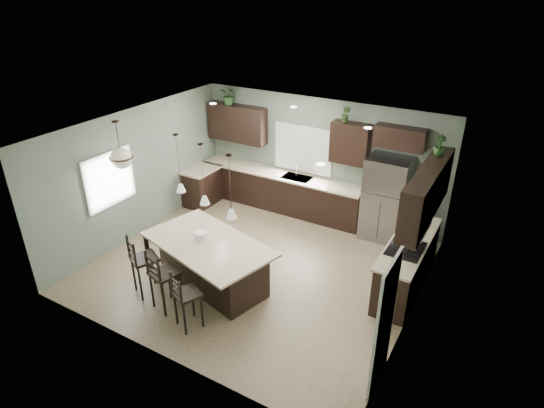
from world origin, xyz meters
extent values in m
plane|color=#9E8466|center=(0.00, 0.00, 0.00)|extent=(6.00, 6.00, 0.00)
cube|color=white|center=(2.98, -1.55, 1.02)|extent=(0.04, 0.82, 2.04)
cube|color=white|center=(-0.40, 2.73, 1.55)|extent=(1.35, 0.02, 1.00)
cube|color=white|center=(-2.98, -0.80, 1.55)|extent=(0.02, 1.10, 1.00)
cube|color=black|center=(-2.70, 1.70, 0.45)|extent=(0.60, 0.90, 0.90)
cube|color=beige|center=(-2.68, 1.70, 0.92)|extent=(0.66, 0.96, 0.04)
cube|color=black|center=(-0.85, 2.45, 0.45)|extent=(4.20, 0.60, 0.90)
cube|color=beige|center=(-0.85, 2.43, 0.92)|extent=(4.20, 0.66, 0.04)
cube|color=gray|center=(-0.40, 2.43, 0.94)|extent=(0.70, 0.45, 0.01)
cylinder|color=silver|center=(-0.40, 2.40, 1.08)|extent=(0.02, 0.02, 0.28)
cube|color=black|center=(-2.15, 2.58, 1.95)|extent=(1.55, 0.34, 0.90)
cube|color=black|center=(0.80, 2.58, 1.95)|extent=(0.85, 0.34, 0.90)
cube|color=black|center=(1.85, 2.58, 2.25)|extent=(1.05, 0.34, 0.45)
cube|color=black|center=(2.70, 0.87, 0.45)|extent=(0.60, 2.35, 0.90)
cube|color=beige|center=(2.68, 0.87, 0.92)|extent=(0.66, 2.35, 0.04)
cube|color=black|center=(2.68, 0.60, 0.94)|extent=(0.58, 0.75, 0.02)
cube|color=gray|center=(2.40, 0.60, 0.45)|extent=(0.01, 0.72, 0.60)
cube|color=black|center=(2.83, 0.87, 1.95)|extent=(0.34, 2.35, 0.90)
cube|color=gray|center=(2.78, 0.60, 1.55)|extent=(0.40, 0.75, 0.40)
cube|color=gray|center=(1.76, 2.40, 0.93)|extent=(0.90, 0.74, 1.85)
cube|color=black|center=(-0.44, -0.95, 0.46)|extent=(2.65, 1.92, 0.92)
cylinder|color=white|center=(-0.64, -0.90, 0.99)|extent=(0.24, 0.24, 0.14)
cube|color=black|center=(-1.30, -1.69, 0.59)|extent=(0.59, 0.59, 1.19)
cube|color=black|center=(-0.70, -1.83, 0.59)|extent=(0.53, 0.53, 1.18)
cube|color=black|center=(-0.07, -2.01, 0.53)|extent=(0.52, 0.52, 1.06)
imported|color=#284C21|center=(-2.34, 2.55, 2.63)|extent=(0.47, 0.43, 0.46)
imported|color=#2D4920|center=(0.66, 2.55, 2.58)|extent=(0.22, 0.19, 0.36)
imported|color=#2A5023|center=(2.80, 1.52, 2.58)|extent=(0.25, 0.25, 0.35)
plane|color=slate|center=(0.00, 2.75, 1.40)|extent=(6.00, 0.00, 6.00)
plane|color=slate|center=(0.00, -2.75, 1.40)|extent=(6.00, 0.00, 6.00)
plane|color=slate|center=(-3.00, 0.00, 1.40)|extent=(0.00, 5.50, 5.50)
plane|color=slate|center=(3.00, 0.00, 1.40)|extent=(0.00, 5.50, 5.50)
plane|color=white|center=(0.00, 0.00, 2.80)|extent=(6.00, 6.00, 0.00)
camera|label=1|loc=(4.03, -6.38, 5.21)|focal=30.00mm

